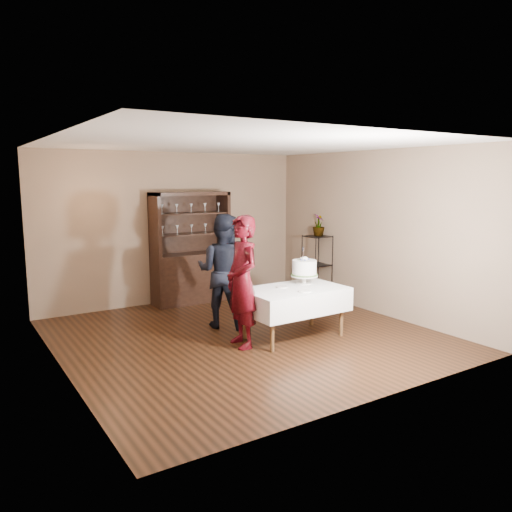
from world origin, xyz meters
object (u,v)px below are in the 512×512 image
object	(u,v)px
china_hutch	(191,266)
potted_plant	(319,225)
cake_table	(294,300)
woman	(242,282)
plant_etagere	(317,265)
man	(223,271)
cake	(304,269)

from	to	relation	value
china_hutch	potted_plant	bearing A→B (deg)	-26.41
china_hutch	potted_plant	world-z (taller)	china_hutch
china_hutch	cake_table	world-z (taller)	china_hutch
woman	potted_plant	world-z (taller)	woman
plant_etagere	china_hutch	bearing A→B (deg)	153.17
woman	potted_plant	xyz separation A→B (m)	(2.57, 1.54, 0.51)
man	potted_plant	world-z (taller)	man
plant_etagere	cake_table	world-z (taller)	plant_etagere
man	potted_plant	distance (m)	2.48
woman	man	distance (m)	0.95
plant_etagere	cake	size ratio (longest dim) A/B	2.19
china_hutch	woman	xyz separation A→B (m)	(-0.47, -2.58, 0.22)
woman	cake	bearing A→B (deg)	99.87
man	cake	world-z (taller)	man
woman	cake	xyz separation A→B (m)	(1.11, 0.08, 0.05)
potted_plant	china_hutch	bearing A→B (deg)	153.59
potted_plant	man	bearing A→B (deg)	-165.32
cake	man	bearing A→B (deg)	136.47
cake_table	cake	distance (m)	0.52
cake_table	woman	world-z (taller)	woman
plant_etagere	man	bearing A→B (deg)	-165.28
china_hutch	man	xyz separation A→B (m)	(-0.24, -1.66, 0.19)
plant_etagere	cake_table	xyz separation A→B (m)	(-1.74, -1.61, -0.11)
cake	cake_table	bearing A→B (deg)	-152.23
plant_etagere	cake	xyz separation A→B (m)	(-1.44, -1.45, 0.28)
woman	china_hutch	bearing A→B (deg)	175.37
china_hutch	cake	distance (m)	2.60
plant_etagere	man	size ratio (longest dim) A/B	0.70
cake	plant_etagere	bearing A→B (deg)	45.20
cake_table	china_hutch	bearing A→B (deg)	97.23
woman	man	world-z (taller)	woman
cake	woman	bearing A→B (deg)	-175.72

